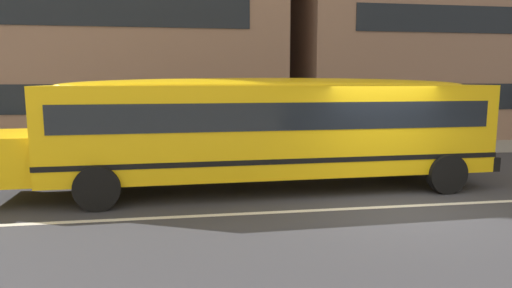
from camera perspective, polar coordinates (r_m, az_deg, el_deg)
name	(u,v)px	position (r m, az deg, el deg)	size (l,w,h in m)	color
ground_plane	(398,207)	(9.83, 17.79, -7.68)	(400.00, 400.00, 0.00)	#38383D
sidewalk_far	(304,151)	(16.61, 6.26, -0.87)	(120.00, 3.00, 0.01)	gray
lane_centreline	(398,206)	(9.83, 17.79, -7.66)	(110.00, 0.16, 0.01)	silver
school_bus	(264,124)	(10.55, 1.00, 2.61)	(12.03, 2.85, 2.68)	yellow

